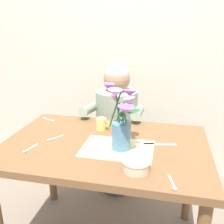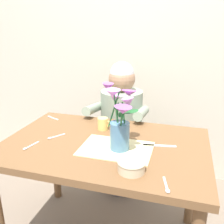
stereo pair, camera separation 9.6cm
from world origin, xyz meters
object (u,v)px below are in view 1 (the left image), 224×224
(seated_person, at_px, (116,130))
(dinner_knife, at_px, (160,144))
(flower_vase, at_px, (122,121))
(tea_cup, at_px, (101,124))
(ceramic_bowl, at_px, (136,165))

(seated_person, bearing_deg, dinner_knife, -53.48)
(flower_vase, height_order, tea_cup, flower_vase)
(flower_vase, bearing_deg, ceramic_bowl, -61.04)
(seated_person, relative_size, ceramic_bowl, 8.35)
(flower_vase, height_order, ceramic_bowl, flower_vase)
(ceramic_bowl, xyz_separation_m, dinner_knife, (0.10, 0.31, -0.03))
(seated_person, distance_m, dinner_knife, 0.70)
(ceramic_bowl, distance_m, tea_cup, 0.53)
(tea_cup, bearing_deg, seated_person, 87.77)
(seated_person, bearing_deg, tea_cup, -89.08)
(flower_vase, height_order, dinner_knife, flower_vase)
(seated_person, xyz_separation_m, tea_cup, (-0.02, -0.42, 0.22))
(ceramic_bowl, bearing_deg, tea_cup, 123.00)
(seated_person, distance_m, flower_vase, 0.78)
(flower_vase, bearing_deg, tea_cup, 125.98)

